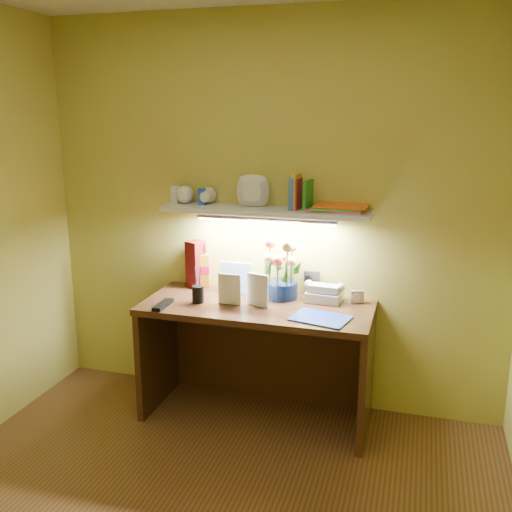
{
  "coord_description": "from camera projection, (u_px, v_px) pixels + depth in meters",
  "views": [
    {
      "loc": [
        0.93,
        -1.96,
        1.89
      ],
      "look_at": [
        -0.05,
        1.35,
        1.02
      ],
      "focal_mm": 40.0,
      "sensor_mm": 36.0,
      "label": 1
    }
  ],
  "objects": [
    {
      "name": "desk",
      "position": [
        257.0,
        361.0,
        3.56
      ],
      "size": [
        1.4,
        0.6,
        0.75
      ],
      "primitive_type": "cube",
      "color": "#311E0D",
      "rests_on": "ground"
    },
    {
      "name": "flower_bouquet",
      "position": [
        281.0,
        270.0,
        3.56
      ],
      "size": [
        0.29,
        0.29,
        0.36
      ],
      "primitive_type": null,
      "rotation": [
        0.0,
        0.0,
        0.32
      ],
      "color": "#0A193C",
      "rests_on": "desk"
    },
    {
      "name": "telephone",
      "position": [
        324.0,
        291.0,
        3.52
      ],
      "size": [
        0.22,
        0.17,
        0.13
      ],
      "primitive_type": null,
      "rotation": [
        0.0,
        0.0,
        -0.07
      ],
      "color": "beige",
      "rests_on": "desk"
    },
    {
      "name": "desk_clock",
      "position": [
        357.0,
        297.0,
        3.49
      ],
      "size": [
        0.09,
        0.06,
        0.08
      ],
      "primitive_type": "cube",
      "rotation": [
        0.0,
        0.0,
        0.35
      ],
      "color": "#ACADB1",
      "rests_on": "desk"
    },
    {
      "name": "whisky_bottle",
      "position": [
        203.0,
        266.0,
        3.79
      ],
      "size": [
        0.1,
        0.1,
        0.29
      ],
      "primitive_type": null,
      "rotation": [
        0.0,
        0.0,
        0.33
      ],
      "color": "#B87813",
      "rests_on": "desk"
    },
    {
      "name": "whisky_box",
      "position": [
        196.0,
        264.0,
        3.79
      ],
      "size": [
        0.13,
        0.13,
        0.31
      ],
      "primitive_type": "cube",
      "rotation": [
        0.0,
        0.0,
        -0.43
      ],
      "color": "#550C0F",
      "rests_on": "desk"
    },
    {
      "name": "pen_cup",
      "position": [
        198.0,
        289.0,
        3.49
      ],
      "size": [
        0.1,
        0.1,
        0.18
      ],
      "primitive_type": "cylinder",
      "rotation": [
        0.0,
        0.0,
        -0.43
      ],
      "color": "black",
      "rests_on": "desk"
    },
    {
      "name": "art_card",
      "position": [
        236.0,
        278.0,
        3.67
      ],
      "size": [
        0.2,
        0.04,
        0.2
      ],
      "primitive_type": null,
      "rotation": [
        0.0,
        0.0,
        0.01
      ],
      "color": "white",
      "rests_on": "desk"
    },
    {
      "name": "tv_remote",
      "position": [
        163.0,
        305.0,
        3.44
      ],
      "size": [
        0.06,
        0.2,
        0.02
      ],
      "primitive_type": "cube",
      "rotation": [
        0.0,
        0.0,
        0.01
      ],
      "color": "black",
      "rests_on": "desk"
    },
    {
      "name": "blue_folder",
      "position": [
        321.0,
        318.0,
        3.23
      ],
      "size": [
        0.36,
        0.29,
        0.01
      ],
      "primitive_type": "cube",
      "rotation": [
        0.0,
        0.0,
        -0.22
      ],
      "color": "blue",
      "rests_on": "desk"
    },
    {
      "name": "desk_book_a",
      "position": [
        218.0,
        288.0,
        3.47
      ],
      "size": [
        0.14,
        0.03,
        0.19
      ],
      "primitive_type": "imported",
      "rotation": [
        0.0,
        0.0,
        -0.07
      ],
      "color": "#EAE8CE",
      "rests_on": "desk"
    },
    {
      "name": "desk_book_b",
      "position": [
        247.0,
        288.0,
        3.46
      ],
      "size": [
        0.15,
        0.06,
        0.2
      ],
      "primitive_type": "imported",
      "rotation": [
        0.0,
        0.0,
        -0.3
      ],
      "color": "silver",
      "rests_on": "desk"
    },
    {
      "name": "wall_shelf",
      "position": [
        268.0,
        205.0,
        3.49
      ],
      "size": [
        1.3,
        0.31,
        0.25
      ],
      "color": "silver",
      "rests_on": "ground"
    }
  ]
}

